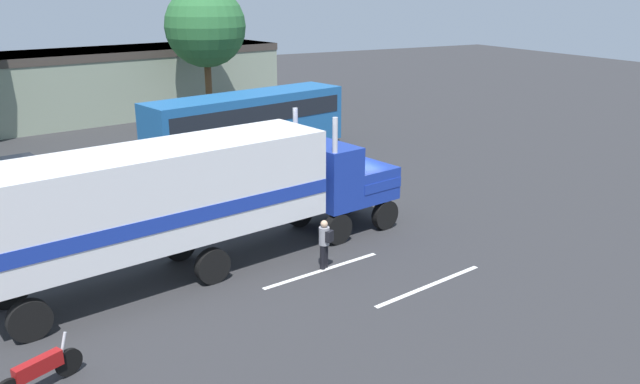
{
  "coord_description": "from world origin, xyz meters",
  "views": [
    {
      "loc": [
        -11.31,
        -19.64,
        8.52
      ],
      "look_at": [
        -1.18,
        -0.67,
        1.6
      ],
      "focal_mm": 35.55,
      "sensor_mm": 36.0,
      "label": 1
    }
  ],
  "objects_px": {
    "person_bystander": "(325,242)",
    "tree_right": "(205,27)",
    "semi_truck": "(194,194)",
    "motorcycle": "(39,371)",
    "parked_bus": "(247,120)",
    "parked_car": "(9,177)"
  },
  "relations": [
    {
      "from": "parked_car",
      "to": "tree_right",
      "type": "distance_m",
      "value": 17.64
    },
    {
      "from": "parked_car",
      "to": "semi_truck",
      "type": "bearing_deg",
      "value": -66.74
    },
    {
      "from": "person_bystander",
      "to": "parked_car",
      "type": "bearing_deg",
      "value": 122.8
    },
    {
      "from": "semi_truck",
      "to": "person_bystander",
      "type": "xyz_separation_m",
      "value": [
        3.56,
        -1.81,
        -1.63
      ]
    },
    {
      "from": "person_bystander",
      "to": "tree_right",
      "type": "relative_size",
      "value": 0.19
    },
    {
      "from": "motorcycle",
      "to": "semi_truck",
      "type": "bearing_deg",
      "value": 41.6
    },
    {
      "from": "semi_truck",
      "to": "person_bystander",
      "type": "height_order",
      "value": "semi_truck"
    },
    {
      "from": "person_bystander",
      "to": "parked_car",
      "type": "relative_size",
      "value": 0.35
    },
    {
      "from": "semi_truck",
      "to": "person_bystander",
      "type": "bearing_deg",
      "value": -26.88
    },
    {
      "from": "parked_bus",
      "to": "tree_right",
      "type": "relative_size",
      "value": 1.28
    },
    {
      "from": "semi_truck",
      "to": "parked_bus",
      "type": "distance_m",
      "value": 13.8
    },
    {
      "from": "semi_truck",
      "to": "motorcycle",
      "type": "bearing_deg",
      "value": -138.4
    },
    {
      "from": "semi_truck",
      "to": "tree_right",
      "type": "height_order",
      "value": "tree_right"
    },
    {
      "from": "parked_bus",
      "to": "parked_car",
      "type": "relative_size",
      "value": 2.41
    },
    {
      "from": "person_bystander",
      "to": "parked_car",
      "type": "distance_m",
      "value": 15.46
    },
    {
      "from": "parked_bus",
      "to": "tree_right",
      "type": "distance_m",
      "value": 10.95
    },
    {
      "from": "semi_truck",
      "to": "parked_bus",
      "type": "height_order",
      "value": "semi_truck"
    },
    {
      "from": "tree_right",
      "to": "person_bystander",
      "type": "bearing_deg",
      "value": -100.25
    },
    {
      "from": "semi_truck",
      "to": "person_bystander",
      "type": "relative_size",
      "value": 8.82
    },
    {
      "from": "semi_truck",
      "to": "motorcycle",
      "type": "relative_size",
      "value": 7.43
    },
    {
      "from": "tree_right",
      "to": "parked_car",
      "type": "bearing_deg",
      "value": -139.18
    },
    {
      "from": "motorcycle",
      "to": "parked_car",
      "type": "bearing_deg",
      "value": 89.07
    }
  ]
}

